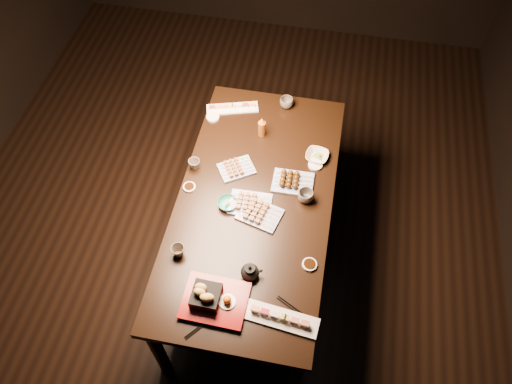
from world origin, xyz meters
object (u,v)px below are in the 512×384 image
(yakitori_plate_center, at_px, (250,202))
(teacup_near_left, at_px, (178,251))
(sushi_platter_near, at_px, (280,317))
(tempura_tray, at_px, (214,297))
(teacup_far_left, at_px, (194,164))
(dining_table, at_px, (255,233))
(edamame_bowl_green, at_px, (228,204))
(teapot, at_px, (250,271))
(sushi_platter_far, at_px, (232,107))
(yakitori_plate_right, at_px, (260,212))
(teacup_far_right, at_px, (287,103))
(teacup_mid_right, at_px, (306,196))
(yakitori_plate_left, at_px, (236,167))
(edamame_bowl_cream, at_px, (317,156))
(condiment_bottle, at_px, (262,127))

(yakitori_plate_center, xyz_separation_m, teacup_near_left, (-0.32, -0.39, 0.00))
(sushi_platter_near, distance_m, tempura_tray, 0.34)
(sushi_platter_near, distance_m, teacup_far_left, 1.08)
(yakitori_plate_center, bearing_deg, dining_table, 58.04)
(edamame_bowl_green, distance_m, teacup_near_left, 0.41)
(teacup_near_left, height_order, teapot, teapot)
(edamame_bowl_green, distance_m, teacup_far_left, 0.35)
(sushi_platter_near, bearing_deg, sushi_platter_far, 117.77)
(yakitori_plate_right, xyz_separation_m, teacup_far_right, (0.02, 0.89, 0.01))
(sushi_platter_far, distance_m, yakitori_plate_center, 0.78)
(teacup_mid_right, bearing_deg, tempura_tray, -117.22)
(yakitori_plate_center, bearing_deg, teacup_near_left, -130.62)
(yakitori_plate_right, distance_m, teapot, 0.38)
(yakitori_plate_center, relative_size, teapot, 2.09)
(sushi_platter_far, bearing_deg, dining_table, 95.87)
(dining_table, height_order, sushi_platter_near, sushi_platter_near)
(sushi_platter_far, distance_m, teacup_far_right, 0.36)
(yakitori_plate_left, xyz_separation_m, edamame_bowl_cream, (0.47, 0.18, -0.01))
(sushi_platter_far, bearing_deg, yakitori_plate_right, 96.58)
(sushi_platter_near, bearing_deg, teacup_near_left, 162.91)
(sushi_platter_far, bearing_deg, yakitori_plate_left, 88.94)
(dining_table, distance_m, yakitori_plate_center, 0.41)
(yakitori_plate_right, bearing_deg, sushi_platter_near, -55.26)
(yakitori_plate_right, xyz_separation_m, teacup_mid_right, (0.24, 0.16, 0.01))
(teacup_mid_right, bearing_deg, edamame_bowl_cream, 84.92)
(sushi_platter_far, bearing_deg, teapot, 90.47)
(sushi_platter_near, distance_m, yakitori_plate_right, 0.62)
(sushi_platter_far, xyz_separation_m, tempura_tray, (0.21, -1.36, 0.04))
(yakitori_plate_left, relative_size, teacup_mid_right, 2.23)
(teacup_near_left, bearing_deg, tempura_tray, -41.65)
(sushi_platter_near, height_order, teacup_far_right, teacup_far_right)
(yakitori_plate_left, relative_size, teacup_far_left, 2.92)
(yakitori_plate_center, relative_size, teacup_near_left, 3.21)
(yakitori_plate_left, xyz_separation_m, teacup_mid_right, (0.44, -0.14, 0.01))
(dining_table, relative_size, sushi_platter_near, 4.56)
(yakitori_plate_center, height_order, yakitori_plate_left, yakitori_plate_center)
(teacup_near_left, relative_size, teacup_far_right, 0.84)
(edamame_bowl_cream, height_order, teacup_near_left, teacup_near_left)
(yakitori_plate_left, bearing_deg, condiment_bottle, 39.73)
(yakitori_plate_center, bearing_deg, yakitori_plate_right, -42.71)
(yakitori_plate_left, relative_size, teacup_far_right, 2.31)
(sushi_platter_near, bearing_deg, teacup_mid_right, 93.91)
(teacup_near_left, bearing_deg, edamame_bowl_green, 62.00)
(sushi_platter_far, bearing_deg, teacup_mid_right, 115.75)
(teacup_far_left, relative_size, condiment_bottle, 0.48)
(dining_table, distance_m, yakitori_plate_left, 0.48)
(yakitori_plate_left, distance_m, teacup_near_left, 0.66)
(edamame_bowl_cream, height_order, tempura_tray, tempura_tray)
(sushi_platter_near, xyz_separation_m, teacup_far_right, (-0.20, 1.48, 0.01))
(sushi_platter_near, bearing_deg, edamame_bowl_cream, 93.05)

